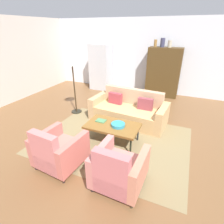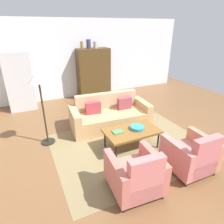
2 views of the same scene
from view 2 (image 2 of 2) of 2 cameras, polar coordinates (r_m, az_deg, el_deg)
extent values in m
plane|color=brown|center=(4.76, 4.31, -8.44)|extent=(10.41, 10.41, 0.00)
cube|color=silver|center=(7.58, -9.94, 15.05)|extent=(8.67, 0.12, 2.80)
cube|color=olive|center=(4.58, 5.30, -9.84)|extent=(3.40, 2.60, 0.01)
cube|color=tan|center=(5.28, -0.39, -2.24)|extent=(1.81, 1.04, 0.42)
cube|color=tan|center=(5.49, -1.71, 1.38)|extent=(1.75, 0.32, 0.86)
cube|color=tan|center=(5.61, 8.82, 0.26)|extent=(0.25, 0.91, 0.62)
cube|color=tan|center=(5.01, -10.73, -2.93)|extent=(0.25, 0.91, 0.62)
cube|color=brown|center=(5.37, 3.73, 2.51)|extent=(0.40, 0.13, 0.32)
cube|color=#94363E|center=(5.09, -5.55, 1.16)|extent=(0.41, 0.17, 0.32)
cylinder|color=black|center=(4.44, -2.09, -7.98)|extent=(0.04, 0.04, 0.39)
cylinder|color=black|center=(4.90, 9.39, -5.03)|extent=(0.04, 0.04, 0.39)
cylinder|color=black|center=(4.02, 1.18, -11.82)|extent=(0.04, 0.04, 0.39)
cylinder|color=black|center=(4.52, 13.40, -8.10)|extent=(0.04, 0.04, 0.39)
cube|color=brown|center=(4.33, 5.84, -5.64)|extent=(1.20, 0.70, 0.05)
cylinder|color=#3C1E10|center=(3.67, -1.11, -18.94)|extent=(0.05, 0.05, 0.10)
cylinder|color=#35241A|center=(3.89, 8.74, -16.30)|extent=(0.05, 0.05, 0.10)
cylinder|color=black|center=(3.24, 3.45, -26.61)|extent=(0.05, 0.05, 0.10)
cylinder|color=#2C211B|center=(3.49, 14.58, -22.81)|extent=(0.05, 0.05, 0.10)
cube|color=#B46A5D|center=(3.41, 6.59, -18.63)|extent=(0.62, 0.84, 0.30)
cube|color=#C56C69|center=(3.04, 9.79, -19.15)|extent=(0.57, 0.19, 0.78)
cube|color=#B9645A|center=(3.21, 1.00, -18.52)|extent=(0.19, 0.81, 0.56)
cube|color=#BF6358|center=(3.47, 11.90, -15.43)|extent=(0.19, 0.81, 0.56)
cylinder|color=black|center=(4.17, 14.37, -13.74)|extent=(0.05, 0.05, 0.10)
cylinder|color=#2F1E1C|center=(4.57, 21.28, -11.07)|extent=(0.05, 0.05, 0.10)
cylinder|color=#2D211D|center=(3.80, 20.91, -19.11)|extent=(0.05, 0.05, 0.10)
cylinder|color=#32291B|center=(4.23, 27.81, -15.50)|extent=(0.05, 0.05, 0.10)
cube|color=#B96C61|center=(4.06, 21.54, -12.50)|extent=(0.58, 0.81, 0.30)
cube|color=#BD6566|center=(3.75, 25.63, -12.04)|extent=(0.56, 0.15, 0.78)
cube|color=#BE6F68|center=(3.77, 18.07, -12.49)|extent=(0.14, 0.80, 0.56)
cube|color=#BD7259|center=(4.21, 25.16, -9.61)|extent=(0.14, 0.80, 0.56)
cylinder|color=teal|center=(4.36, 7.39, -4.56)|extent=(0.31, 0.31, 0.07)
cube|color=#447B50|center=(4.21, 1.71, -5.81)|extent=(0.23, 0.17, 0.03)
cube|color=#473217|center=(7.48, -5.39, 11.28)|extent=(1.20, 0.50, 1.80)
cube|color=#3C2318|center=(7.63, -8.23, 11.39)|extent=(0.56, 0.01, 1.51)
cube|color=#332920|center=(7.82, -3.96, 11.89)|extent=(0.56, 0.01, 1.51)
cylinder|color=olive|center=(7.20, -8.87, 18.87)|extent=(0.10, 0.10, 0.25)
cylinder|color=#373753|center=(7.27, -6.90, 19.26)|extent=(0.16, 0.16, 0.31)
cylinder|color=#AAA28C|center=(7.36, -4.94, 19.10)|extent=(0.14, 0.14, 0.23)
cube|color=#B7BABF|center=(6.95, -25.62, 8.22)|extent=(0.80, 0.70, 1.85)
cylinder|color=#99999E|center=(7.29, -25.46, 9.67)|extent=(0.02, 0.02, 0.70)
cylinder|color=black|center=(4.92, -18.22, -8.30)|extent=(0.32, 0.32, 0.03)
cylinder|color=#352717|center=(4.59, -19.41, -0.45)|extent=(0.04, 0.04, 1.45)
cone|color=beige|center=(4.32, -20.95, 9.79)|extent=(0.40, 0.40, 0.24)
camera|label=1|loc=(3.37, 65.56, 7.98)|focal=28.24mm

